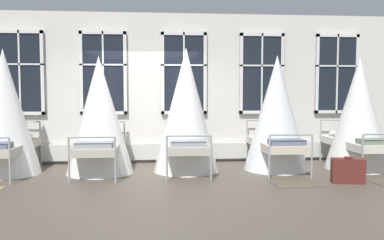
% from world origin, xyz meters
% --- Properties ---
extents(ground, '(26.33, 26.33, 0.00)m').
position_xyz_m(ground, '(0.00, 0.00, 0.00)').
color(ground, brown).
extents(back_wall_with_windows, '(14.17, 0.10, 3.36)m').
position_xyz_m(back_wall_with_windows, '(0.00, 1.32, 1.68)').
color(back_wall_with_windows, silver).
rests_on(back_wall_with_windows, ground).
extents(window_bank, '(9.96, 0.10, 2.86)m').
position_xyz_m(window_bank, '(0.00, 1.20, 1.16)').
color(window_bank, black).
rests_on(window_bank, ground).
extents(cot_second, '(1.32, 1.95, 2.44)m').
position_xyz_m(cot_second, '(-2.66, 0.18, 1.17)').
color(cot_second, '#9EA3A8').
rests_on(cot_second, ground).
extents(cot_third, '(1.32, 1.95, 2.30)m').
position_xyz_m(cot_third, '(-0.85, 0.12, 1.11)').
color(cot_third, '#9EA3A8').
rests_on(cot_third, ground).
extents(cot_fourth, '(1.32, 1.96, 2.48)m').
position_xyz_m(cot_fourth, '(0.86, 0.17, 1.19)').
color(cot_fourth, '#9EA3A8').
rests_on(cot_fourth, ground).
extents(cot_fifth, '(1.32, 1.95, 2.34)m').
position_xyz_m(cot_fifth, '(2.72, 0.16, 1.13)').
color(cot_fifth, '#9EA3A8').
rests_on(cot_fifth, ground).
extents(cot_sixth, '(1.32, 1.95, 2.33)m').
position_xyz_m(cot_sixth, '(4.45, 0.10, 1.13)').
color(cot_sixth, '#9EA3A8').
rests_on(cot_sixth, ground).
extents(rug_fifth, '(0.81, 0.57, 0.01)m').
position_xyz_m(rug_fifth, '(2.68, -1.21, 0.01)').
color(rug_fifth, brown).
rests_on(rug_fifth, ground).
extents(suitcase_dark, '(0.59, 0.31, 0.47)m').
position_xyz_m(suitcase_dark, '(3.61, -1.20, 0.22)').
color(suitcase_dark, '#5B231E').
rests_on(suitcase_dark, ground).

